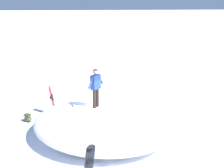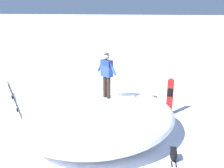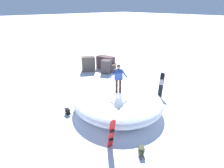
{
  "view_description": "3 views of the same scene",
  "coord_description": "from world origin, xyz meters",
  "px_view_note": "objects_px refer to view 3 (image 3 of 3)",
  "views": [
    {
      "loc": [
        11.73,
        -0.61,
        5.8
      ],
      "look_at": [
        0.32,
        0.29,
        2.39
      ],
      "focal_mm": 47.39,
      "sensor_mm": 36.0,
      "label": 1
    },
    {
      "loc": [
        -1.63,
        9.45,
        4.62
      ],
      "look_at": [
        -0.22,
        0.13,
        1.98
      ],
      "focal_mm": 45.92,
      "sensor_mm": 36.0,
      "label": 2
    },
    {
      "loc": [
        -7.0,
        -7.75,
        6.01
      ],
      "look_at": [
        0.0,
        0.13,
        1.7
      ],
      "focal_mm": 31.35,
      "sensor_mm": 36.0,
      "label": 3
    }
  ],
  "objects_px": {
    "backpack_far": "(68,112)",
    "snowboard_secondary_upright": "(112,134)",
    "backpack_near": "(141,151)",
    "snowboard_primary_upright": "(161,84)",
    "snowboarder_standing": "(119,76)"
  },
  "relations": [
    {
      "from": "snowboarder_standing",
      "to": "backpack_far",
      "type": "distance_m",
      "value": 3.64
    },
    {
      "from": "snowboard_secondary_upright",
      "to": "backpack_far",
      "type": "distance_m",
      "value": 3.96
    },
    {
      "from": "backpack_near",
      "to": "backpack_far",
      "type": "xyz_separation_m",
      "value": [
        -0.67,
        5.03,
        -0.02
      ]
    },
    {
      "from": "backpack_far",
      "to": "snowboarder_standing",
      "type": "bearing_deg",
      "value": -37.15
    },
    {
      "from": "snowboard_secondary_upright",
      "to": "backpack_near",
      "type": "distance_m",
      "value": 1.46
    },
    {
      "from": "backpack_near",
      "to": "backpack_far",
      "type": "height_order",
      "value": "backpack_near"
    },
    {
      "from": "snowboard_primary_upright",
      "to": "backpack_far",
      "type": "bearing_deg",
      "value": 161.03
    },
    {
      "from": "snowboarder_standing",
      "to": "backpack_far",
      "type": "relative_size",
      "value": 2.47
    },
    {
      "from": "backpack_near",
      "to": "backpack_far",
      "type": "relative_size",
      "value": 0.81
    },
    {
      "from": "snowboarder_standing",
      "to": "snowboard_secondary_upright",
      "type": "height_order",
      "value": "snowboarder_standing"
    },
    {
      "from": "snowboarder_standing",
      "to": "snowboard_primary_upright",
      "type": "height_order",
      "value": "snowboarder_standing"
    },
    {
      "from": "backpack_far",
      "to": "snowboard_primary_upright",
      "type": "bearing_deg",
      "value": -18.97
    },
    {
      "from": "snowboard_secondary_upright",
      "to": "backpack_far",
      "type": "height_order",
      "value": "snowboard_secondary_upright"
    },
    {
      "from": "backpack_far",
      "to": "snowboard_secondary_upright",
      "type": "bearing_deg",
      "value": -90.42
    },
    {
      "from": "snowboard_primary_upright",
      "to": "backpack_far",
      "type": "distance_m",
      "value": 6.54
    }
  ]
}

